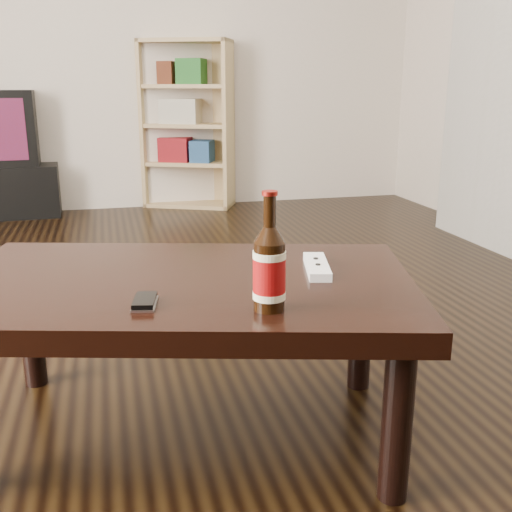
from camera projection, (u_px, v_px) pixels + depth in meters
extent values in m
cube|color=black|center=(106.00, 395.00, 1.87)|extent=(5.00, 6.00, 0.01)
cube|color=beige|center=(89.00, 24.00, 4.31)|extent=(5.00, 0.02, 2.70)
cube|color=#A47D58|center=(148.00, 125.00, 4.67)|extent=(0.15, 0.29, 1.26)
cube|color=#A47D58|center=(229.00, 126.00, 4.56)|extent=(0.15, 0.29, 1.26)
cube|color=#A47D58|center=(185.00, 41.00, 4.44)|extent=(0.74, 0.56, 0.03)
cube|color=#A47D58|center=(190.00, 204.00, 4.78)|extent=(0.74, 0.56, 0.03)
cube|color=#A47D58|center=(193.00, 124.00, 4.75)|extent=(0.63, 0.31, 1.26)
cube|color=#A47D58|center=(189.00, 163.00, 4.69)|extent=(0.68, 0.51, 0.03)
cube|color=#A47D58|center=(188.00, 125.00, 4.61)|extent=(0.68, 0.51, 0.03)
cube|color=#A47D58|center=(186.00, 86.00, 4.53)|extent=(0.68, 0.51, 0.03)
cube|color=maroon|center=(176.00, 149.00, 4.66)|extent=(0.29, 0.27, 0.18)
cube|color=navy|center=(202.00, 151.00, 4.63)|extent=(0.22, 0.24, 0.16)
cube|color=#B9B3A2|center=(180.00, 111.00, 4.58)|extent=(0.34, 0.30, 0.18)
cube|color=#1E6021|center=(191.00, 71.00, 4.48)|extent=(0.26, 0.26, 0.18)
cube|color=#532211|center=(168.00, 73.00, 4.51)|extent=(0.19, 0.22, 0.16)
cube|color=black|center=(181.00, 289.00, 1.56)|extent=(1.34, 0.99, 0.06)
cylinder|color=black|center=(397.00, 423.00, 1.35)|extent=(0.09, 0.09, 0.39)
cylinder|color=black|center=(31.00, 327.00, 1.89)|extent=(0.09, 0.09, 0.39)
cylinder|color=black|center=(361.00, 329.00, 1.87)|extent=(0.09, 0.09, 0.39)
cylinder|color=black|center=(269.00, 276.00, 1.31)|extent=(0.07, 0.07, 0.15)
cylinder|color=#90090A|center=(269.00, 275.00, 1.31)|extent=(0.07, 0.07, 0.10)
cylinder|color=#FEFACF|center=(269.00, 255.00, 1.30)|extent=(0.08, 0.08, 0.02)
cylinder|color=#FEFACF|center=(269.00, 295.00, 1.32)|extent=(0.08, 0.08, 0.02)
cone|color=black|center=(270.00, 235.00, 1.28)|extent=(0.07, 0.07, 0.03)
cylinder|color=black|center=(270.00, 211.00, 1.27)|extent=(0.03, 0.03, 0.07)
cylinder|color=maroon|center=(270.00, 193.00, 1.26)|extent=(0.04, 0.04, 0.01)
cube|color=#A8A8AA|center=(145.00, 304.00, 1.36)|extent=(0.07, 0.11, 0.01)
cube|color=black|center=(145.00, 301.00, 1.35)|extent=(0.07, 0.10, 0.01)
cylinder|color=#A8A8AA|center=(143.00, 303.00, 1.33)|extent=(0.02, 0.02, 0.00)
cube|color=white|center=(317.00, 267.00, 1.61)|extent=(0.10, 0.21, 0.02)
cylinder|color=black|center=(316.00, 258.00, 1.64)|extent=(0.02, 0.02, 0.00)
cylinder|color=black|center=(318.00, 264.00, 1.58)|extent=(0.02, 0.02, 0.00)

